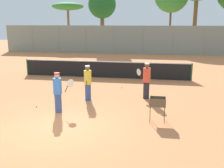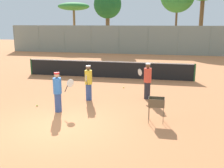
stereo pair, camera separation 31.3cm
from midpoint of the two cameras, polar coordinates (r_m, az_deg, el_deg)
name	(u,v)px [view 2 (the right image)]	position (r m, az deg, el deg)	size (l,w,h in m)	color
ground_plane	(56,126)	(9.30, -11.17, -9.05)	(80.00, 80.00, 0.00)	#D37F4C
tennis_net	(108,69)	(16.78, -0.37, 3.28)	(10.80, 0.10, 1.07)	#26592D
back_fence	(133,40)	(29.30, 4.95, 9.53)	(29.05, 0.08, 3.10)	gray
tree_3	(74,7)	(36.06, -8.08, 16.27)	(4.11, 4.11, 5.97)	brown
tree_4	(108,5)	(32.25, -0.68, 16.77)	(3.26, 3.26, 7.12)	brown
player_white_outfit	(58,92)	(10.50, -10.88, -1.62)	(0.78, 0.56, 1.60)	#334C8C
player_red_cap	(147,80)	(12.20, 8.43, 0.76)	(0.73, 0.67, 1.67)	#26262D
player_yellow_shirt	(88,82)	(11.89, -4.39, 0.36)	(0.33, 0.88, 1.60)	#334C8C
ball_cart	(156,104)	(9.45, 10.53, -4.34)	(0.56, 0.41, 0.90)	brown
tennis_ball_0	(89,88)	(14.10, -4.39, -0.91)	(0.07, 0.07, 0.07)	#D1E54C
tennis_ball_1	(124,87)	(14.23, 3.18, -0.76)	(0.07, 0.07, 0.07)	#D1E54C
tennis_ball_2	(37,106)	(11.58, -15.26, -4.56)	(0.07, 0.07, 0.07)	#D1E54C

